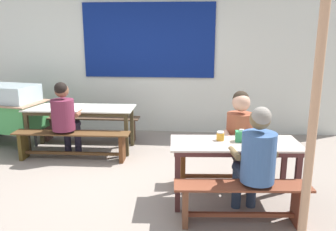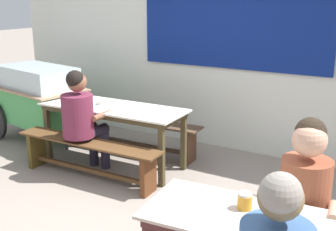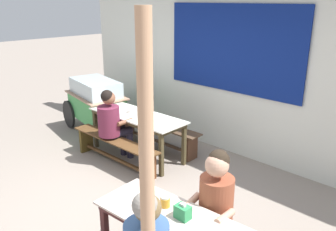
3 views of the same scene
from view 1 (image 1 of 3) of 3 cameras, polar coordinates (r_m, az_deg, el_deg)
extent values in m
plane|color=gray|center=(4.89, -6.75, -10.68)|extent=(40.00, 40.00, 0.00)
cube|color=silver|center=(7.00, -2.72, 8.20)|extent=(7.44, 0.12, 2.68)
cube|color=navy|center=(6.88, -3.24, 12.25)|extent=(2.57, 0.03, 1.43)
cube|color=silver|center=(6.07, -14.30, 1.20)|extent=(1.85, 0.70, 0.02)
cube|color=#433922|center=(6.08, -14.27, 0.82)|extent=(1.77, 0.64, 0.06)
cube|color=#433922|center=(6.22, -5.97, -2.00)|extent=(0.06, 0.06, 0.67)
cube|color=#433922|center=(5.71, -6.87, -3.45)|extent=(0.06, 0.06, 0.67)
cube|color=#433922|center=(6.70, -20.20, -1.63)|extent=(0.06, 0.06, 0.67)
cube|color=#433922|center=(6.24, -22.16, -2.92)|extent=(0.06, 0.06, 0.67)
cube|color=beige|center=(4.12, 11.01, -4.54)|extent=(1.55, 0.72, 0.02)
cube|color=#512B2B|center=(4.13, 10.98, -5.07)|extent=(1.46, 0.66, 0.06)
cube|color=#512B2B|center=(4.64, 18.53, -8.24)|extent=(0.06, 0.06, 0.67)
cube|color=#512B2B|center=(4.22, 20.52, -10.66)|extent=(0.06, 0.06, 0.67)
cube|color=#512B2B|center=(4.42, 1.51, -8.59)|extent=(0.06, 0.06, 0.67)
cube|color=#512B2B|center=(3.98, 1.60, -11.26)|extent=(0.06, 0.06, 0.67)
cube|color=brown|center=(6.60, -12.82, -0.35)|extent=(1.87, 0.35, 0.02)
cube|color=brown|center=(6.48, -5.82, -2.43)|extent=(0.07, 0.26, 0.43)
cube|color=brown|center=(6.93, -19.16, -2.06)|extent=(0.07, 0.26, 0.43)
cube|color=brown|center=(6.69, -12.67, -3.15)|extent=(1.58, 0.09, 0.04)
cube|color=#53351C|center=(5.68, -15.66, -2.81)|extent=(1.86, 0.34, 0.02)
cube|color=#5A3119|center=(5.54, -7.57, -5.32)|extent=(0.07, 0.25, 0.44)
cube|color=#4D3C18|center=(6.06, -22.76, -4.61)|extent=(0.07, 0.25, 0.44)
cube|color=#53351C|center=(5.78, -15.44, -6.02)|extent=(1.57, 0.09, 0.04)
cube|color=brown|center=(4.68, 9.78, -6.05)|extent=(1.44, 0.37, 0.02)
cube|color=brown|center=(4.89, 16.59, -8.44)|extent=(0.08, 0.22, 0.44)
cube|color=brown|center=(4.71, 2.47, -8.72)|extent=(0.08, 0.22, 0.44)
cube|color=brown|center=(4.80, 9.61, -9.84)|extent=(1.14, 0.14, 0.04)
cube|color=brown|center=(3.77, 12.14, -11.23)|extent=(1.45, 0.41, 0.02)
cube|color=brown|center=(4.02, 20.56, -13.76)|extent=(0.08, 0.25, 0.43)
cube|color=brown|center=(3.80, 2.84, -14.53)|extent=(0.08, 0.25, 0.43)
cube|color=brown|center=(3.92, 11.89, -15.70)|extent=(1.15, 0.14, 0.04)
cube|color=#449C51|center=(6.89, -25.17, 0.00)|extent=(1.39, 0.93, 0.48)
cube|color=silver|center=(6.82, -25.51, 3.26)|extent=(1.25, 0.84, 0.32)
cube|color=#A27B60|center=(6.84, -25.39, 2.05)|extent=(1.48, 1.03, 0.02)
cylinder|color=#333333|center=(6.63, -21.00, -3.56)|extent=(0.05, 0.05, 0.29)
cylinder|color=#3F3F3F|center=(6.36, -19.67, 0.78)|extent=(0.16, 0.71, 0.04)
cylinder|color=#232030|center=(6.07, -14.64, -3.84)|extent=(0.11, 0.11, 0.46)
cylinder|color=#232030|center=(6.13, -16.24, -3.77)|extent=(0.11, 0.11, 0.46)
cylinder|color=#232030|center=(5.83, -15.35, -1.74)|extent=(0.14, 0.39, 0.13)
cylinder|color=#232030|center=(5.89, -17.00, -1.69)|extent=(0.14, 0.39, 0.13)
cylinder|color=maroon|center=(5.64, -16.94, 0.10)|extent=(0.36, 0.36, 0.49)
sphere|color=brown|center=(5.59, -17.14, 3.95)|extent=(0.22, 0.22, 0.22)
sphere|color=black|center=(5.55, -17.27, 4.29)|extent=(0.20, 0.20, 0.20)
cylinder|color=brown|center=(5.75, -14.46, 0.34)|extent=(0.08, 0.30, 0.07)
cylinder|color=brown|center=(5.88, -18.12, 0.39)|extent=(0.08, 0.31, 0.11)
cylinder|color=#5F5951|center=(4.45, 11.27, -10.18)|extent=(0.11, 0.11, 0.46)
cylinder|color=#5F5951|center=(4.50, 13.54, -10.06)|extent=(0.11, 0.11, 0.46)
cylinder|color=#5F5951|center=(4.51, 10.94, -6.06)|extent=(0.18, 0.39, 0.13)
cylinder|color=#5F5951|center=(4.55, 13.16, -5.99)|extent=(0.18, 0.39, 0.13)
cylinder|color=brown|center=(4.61, 11.69, -2.57)|extent=(0.34, 0.34, 0.49)
sphere|color=tan|center=(4.50, 11.99, 2.11)|extent=(0.23, 0.23, 0.23)
sphere|color=#2D2319|center=(4.52, 11.93, 2.68)|extent=(0.21, 0.21, 0.21)
cylinder|color=tan|center=(4.41, 9.82, -3.47)|extent=(0.11, 0.31, 0.10)
cylinder|color=tan|center=(4.50, 14.58, -3.35)|extent=(0.11, 0.31, 0.11)
cylinder|color=#293852|center=(4.24, 13.63, -11.62)|extent=(0.11, 0.11, 0.46)
cylinder|color=#293852|center=(4.18, 11.25, -11.83)|extent=(0.11, 0.11, 0.46)
cylinder|color=#293852|center=(3.96, 14.75, -9.10)|extent=(0.21, 0.43, 0.13)
cylinder|color=#293852|center=(3.91, 12.24, -9.30)|extent=(0.21, 0.43, 0.13)
cylinder|color=#3C5F95|center=(3.68, 14.68, -6.70)|extent=(0.35, 0.35, 0.52)
sphere|color=brown|center=(3.58, 14.95, -0.61)|extent=(0.21, 0.21, 0.21)
sphere|color=gray|center=(3.54, 15.16, -0.14)|extent=(0.20, 0.20, 0.20)
cylinder|color=brown|center=(3.91, 16.46, -5.81)|extent=(0.13, 0.31, 0.11)
cylinder|color=brown|center=(3.78, 10.93, -6.15)|extent=(0.13, 0.31, 0.08)
cube|color=#2F8C4F|center=(4.15, 12.02, -3.37)|extent=(0.14, 0.10, 0.13)
cube|color=white|center=(4.13, 12.07, -2.38)|extent=(0.06, 0.03, 0.02)
cylinder|color=orange|center=(4.15, 8.63, -3.45)|extent=(0.09, 0.09, 0.09)
cylinder|color=white|center=(4.14, 8.66, -2.74)|extent=(0.08, 0.08, 0.02)
cylinder|color=silver|center=(6.13, -15.77, 1.58)|extent=(0.12, 0.12, 0.05)
cylinder|color=tan|center=(3.31, 22.93, 0.09)|extent=(0.08, 0.08, 2.59)
camera|label=2|loc=(1.97, 38.21, 11.66)|focal=44.91mm
camera|label=3|loc=(3.04, 57.80, 19.16)|focal=37.18mm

